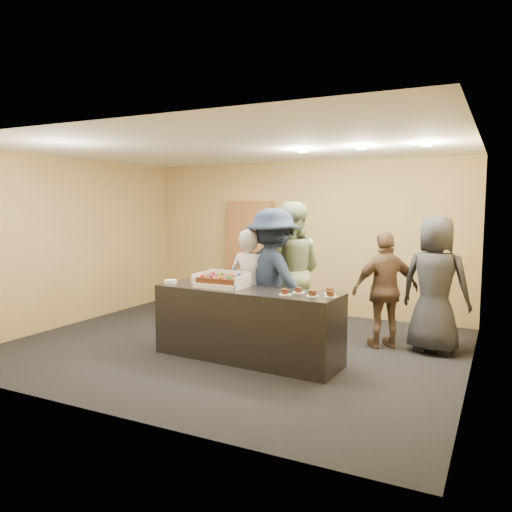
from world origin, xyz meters
name	(u,v)px	position (x,y,z in m)	size (l,w,h in m)	color
room	(233,249)	(0.00, 0.00, 1.35)	(6.04, 6.00, 2.70)	black
serving_counter	(247,324)	(0.44, -0.43, 0.45)	(2.40, 0.70, 0.90)	black
storage_cabinet	(250,255)	(-0.98, 2.41, 1.01)	(0.91, 0.15, 2.01)	brown
cake_box	(223,283)	(0.07, -0.41, 0.94)	(0.64, 0.44, 0.19)	white
sheet_cake	(222,279)	(0.07, -0.43, 1.00)	(0.55, 0.38, 0.11)	#3E1A0E
plate_stack	(171,281)	(-0.71, -0.47, 0.92)	(0.17, 0.17, 0.04)	white
slice_a	(285,293)	(1.02, -0.58, 0.92)	(0.15, 0.15, 0.07)	white
slice_b	(299,291)	(1.12, -0.40, 0.92)	(0.15, 0.15, 0.07)	white
slice_c	(313,294)	(1.35, -0.54, 0.92)	(0.15, 0.15, 0.07)	white
slice_d	(330,292)	(1.47, -0.30, 0.92)	(0.15, 0.15, 0.07)	white
slice_e	(331,295)	(1.54, -0.48, 0.92)	(0.15, 0.15, 0.07)	white
person_server_grey	(250,289)	(0.25, 0.02, 0.82)	(0.60, 0.39, 1.63)	#A9A9AE
person_sage_man	(290,272)	(0.58, 0.63, 0.99)	(0.97, 0.75, 1.99)	gray
person_navy_man	(273,279)	(0.54, 0.12, 0.95)	(1.23, 0.71, 1.90)	#1A263C
person_brown_extra	(386,290)	(1.88, 0.88, 0.80)	(0.93, 0.39, 1.59)	brown
person_dark_suit	(435,284)	(2.51, 0.94, 0.91)	(0.89, 0.58, 1.82)	#27272C
ceiling_spotlights	(361,148)	(1.60, 0.50, 2.67)	(1.72, 0.12, 0.03)	#FFEAC6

